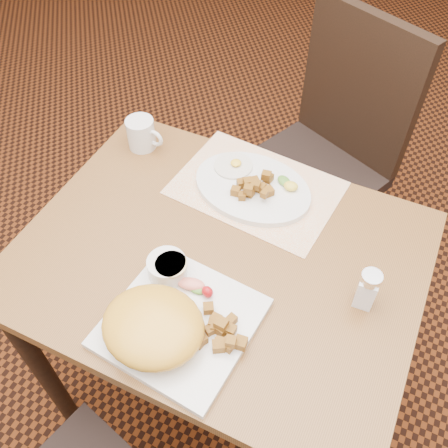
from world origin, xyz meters
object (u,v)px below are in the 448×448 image
at_px(coffee_mug, 142,134).
at_px(plate_square, 181,323).
at_px(salt_shaker, 367,289).
at_px(table, 219,281).
at_px(plate_oval, 252,187).
at_px(chair_far, 327,147).

bearing_deg(coffee_mug, plate_square, -50.96).
bearing_deg(salt_shaker, table, -177.17).
bearing_deg(plate_oval, salt_shaker, -30.64).
distance_m(plate_oval, coffee_mug, 0.34).
height_order(table, salt_shaker, salt_shaker).
bearing_deg(table, plate_square, -87.43).
bearing_deg(plate_oval, chair_far, 81.15).
relative_size(table, chair_far, 0.93).
bearing_deg(table, chair_far, 84.65).
xyz_separation_m(plate_square, plate_oval, (-0.02, 0.41, 0.00)).
height_order(chair_far, salt_shaker, chair_far).
height_order(chair_far, plate_square, chair_far).
height_order(plate_oval, salt_shaker, salt_shaker).
bearing_deg(chair_far, coffee_mug, 71.36).
xyz_separation_m(plate_oval, salt_shaker, (0.34, -0.20, 0.04)).
height_order(table, chair_far, chair_far).
bearing_deg(table, coffee_mug, 144.84).
bearing_deg(plate_square, coffee_mug, 129.04).
relative_size(chair_far, plate_oval, 3.19).
height_order(salt_shaker, coffee_mug, salt_shaker).
bearing_deg(chair_far, salt_shaker, 134.46).
xyz_separation_m(chair_far, plate_oval, (-0.08, -0.48, 0.22)).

